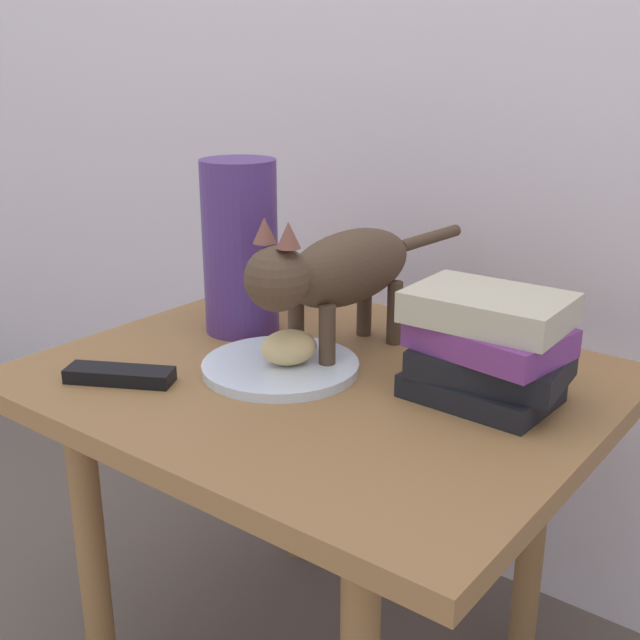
{
  "coord_description": "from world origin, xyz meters",
  "views": [
    {
      "loc": [
        0.64,
        -0.83,
        0.97
      ],
      "look_at": [
        0.0,
        0.0,
        0.62
      ],
      "focal_mm": 44.49,
      "sensor_mm": 36.0,
      "label": 1
    }
  ],
  "objects_px": {
    "side_table": "(320,418)",
    "tv_remote": "(120,375)",
    "cat": "(336,272)",
    "green_vase": "(240,247)",
    "book_stack": "(488,346)",
    "candle_jar": "(291,283)",
    "bread_roll": "(289,347)",
    "plate": "(281,367)"
  },
  "relations": [
    {
      "from": "side_table",
      "to": "green_vase",
      "type": "xyz_separation_m",
      "value": [
        -0.21,
        0.07,
        0.21
      ]
    },
    {
      "from": "book_stack",
      "to": "tv_remote",
      "type": "height_order",
      "value": "book_stack"
    },
    {
      "from": "plate",
      "to": "candle_jar",
      "type": "height_order",
      "value": "candle_jar"
    },
    {
      "from": "bread_roll",
      "to": "book_stack",
      "type": "bearing_deg",
      "value": 19.3
    },
    {
      "from": "plate",
      "to": "bread_roll",
      "type": "xyz_separation_m",
      "value": [
        0.01,
        0.0,
        0.03
      ]
    },
    {
      "from": "side_table",
      "to": "cat",
      "type": "bearing_deg",
      "value": 107.09
    },
    {
      "from": "green_vase",
      "to": "candle_jar",
      "type": "height_order",
      "value": "green_vase"
    },
    {
      "from": "side_table",
      "to": "bread_roll",
      "type": "height_order",
      "value": "bread_roll"
    },
    {
      "from": "bread_roll",
      "to": "cat",
      "type": "height_order",
      "value": "cat"
    },
    {
      "from": "candle_jar",
      "to": "tv_remote",
      "type": "relative_size",
      "value": 0.57
    },
    {
      "from": "side_table",
      "to": "plate",
      "type": "height_order",
      "value": "plate"
    },
    {
      "from": "bread_roll",
      "to": "tv_remote",
      "type": "height_order",
      "value": "bread_roll"
    },
    {
      "from": "cat",
      "to": "green_vase",
      "type": "relative_size",
      "value": 1.72
    },
    {
      "from": "book_stack",
      "to": "cat",
      "type": "bearing_deg",
      "value": 179.84
    },
    {
      "from": "cat",
      "to": "green_vase",
      "type": "height_order",
      "value": "green_vase"
    },
    {
      "from": "book_stack",
      "to": "tv_remote",
      "type": "bearing_deg",
      "value": -148.68
    },
    {
      "from": "cat",
      "to": "tv_remote",
      "type": "relative_size",
      "value": 3.19
    },
    {
      "from": "cat",
      "to": "green_vase",
      "type": "distance_m",
      "value": 0.19
    },
    {
      "from": "green_vase",
      "to": "tv_remote",
      "type": "bearing_deg",
      "value": -87.05
    },
    {
      "from": "book_stack",
      "to": "tv_remote",
      "type": "xyz_separation_m",
      "value": [
        -0.43,
        -0.26,
        -0.06
      ]
    },
    {
      "from": "cat",
      "to": "book_stack",
      "type": "height_order",
      "value": "cat"
    },
    {
      "from": "plate",
      "to": "bread_roll",
      "type": "bearing_deg",
      "value": 10.04
    },
    {
      "from": "bread_roll",
      "to": "cat",
      "type": "distance_m",
      "value": 0.13
    },
    {
      "from": "bread_roll",
      "to": "green_vase",
      "type": "distance_m",
      "value": 0.23
    },
    {
      "from": "side_table",
      "to": "candle_jar",
      "type": "relative_size",
      "value": 9.2
    },
    {
      "from": "candle_jar",
      "to": "tv_remote",
      "type": "xyz_separation_m",
      "value": [
        0.04,
        -0.42,
        -0.03
      ]
    },
    {
      "from": "plate",
      "to": "tv_remote",
      "type": "xyz_separation_m",
      "value": [
        -0.15,
        -0.17,
        0.0
      ]
    },
    {
      "from": "bread_roll",
      "to": "candle_jar",
      "type": "bearing_deg",
      "value": 129.19
    },
    {
      "from": "bread_roll",
      "to": "green_vase",
      "type": "height_order",
      "value": "green_vase"
    },
    {
      "from": "green_vase",
      "to": "candle_jar",
      "type": "relative_size",
      "value": 3.27
    },
    {
      "from": "tv_remote",
      "to": "candle_jar",
      "type": "bearing_deg",
      "value": 67.73
    },
    {
      "from": "cat",
      "to": "candle_jar",
      "type": "height_order",
      "value": "cat"
    },
    {
      "from": "bread_roll",
      "to": "side_table",
      "type": "bearing_deg",
      "value": 37.18
    },
    {
      "from": "bread_roll",
      "to": "green_vase",
      "type": "relative_size",
      "value": 0.29
    },
    {
      "from": "bread_roll",
      "to": "candle_jar",
      "type": "relative_size",
      "value": 0.94
    },
    {
      "from": "candle_jar",
      "to": "side_table",
      "type": "bearing_deg",
      "value": -43.32
    },
    {
      "from": "plate",
      "to": "cat",
      "type": "height_order",
      "value": "cat"
    },
    {
      "from": "book_stack",
      "to": "tv_remote",
      "type": "relative_size",
      "value": 1.41
    },
    {
      "from": "book_stack",
      "to": "green_vase",
      "type": "distance_m",
      "value": 0.44
    },
    {
      "from": "side_table",
      "to": "green_vase",
      "type": "relative_size",
      "value": 2.81
    },
    {
      "from": "green_vase",
      "to": "tv_remote",
      "type": "xyz_separation_m",
      "value": [
        0.01,
        -0.26,
        -0.13
      ]
    },
    {
      "from": "side_table",
      "to": "tv_remote",
      "type": "height_order",
      "value": "tv_remote"
    }
  ]
}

